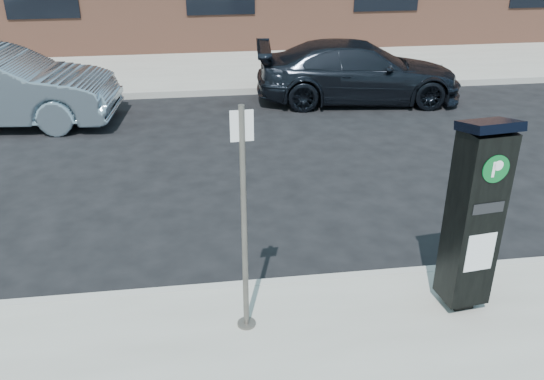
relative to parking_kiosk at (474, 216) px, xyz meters
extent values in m
plane|color=black|center=(-1.82, 0.72, -1.25)|extent=(120.00, 120.00, 0.00)
cube|color=gray|center=(-1.82, 14.72, -1.18)|extent=(60.00, 12.00, 0.15)
cube|color=#9E9B93|center=(-1.82, 0.70, -1.18)|extent=(60.00, 0.12, 0.16)
cube|color=#9E9B93|center=(-1.82, 8.74, -1.18)|extent=(60.00, 0.12, 0.16)
cube|color=black|center=(0.00, 0.00, -1.05)|extent=(0.25, 0.25, 0.11)
cube|color=black|center=(0.00, 0.00, -0.04)|extent=(0.49, 0.44, 1.90)
cube|color=black|center=(0.00, 0.00, 0.96)|extent=(0.54, 0.49, 0.18)
cylinder|color=#064C1D|center=(0.02, -0.20, 0.60)|extent=(0.28, 0.05, 0.28)
cube|color=white|center=(0.02, -0.20, 0.60)|extent=(0.10, 0.02, 0.16)
cube|color=silver|center=(0.02, -0.20, -0.32)|extent=(0.31, 0.05, 0.43)
cube|color=black|center=(0.02, -0.20, 0.19)|extent=(0.33, 0.05, 0.11)
cylinder|color=#5B5651|center=(-2.33, -0.03, -1.09)|extent=(0.19, 0.19, 0.03)
cylinder|color=#5B5651|center=(-2.33, -0.03, 0.08)|extent=(0.06, 0.06, 2.37)
cube|color=silver|center=(-2.33, -0.03, 1.08)|extent=(0.21, 0.03, 0.28)
imported|color=black|center=(1.04, 7.90, -0.57)|extent=(4.85, 2.36, 1.36)
camera|label=1|loc=(-2.72, -4.77, 2.78)|focal=38.00mm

